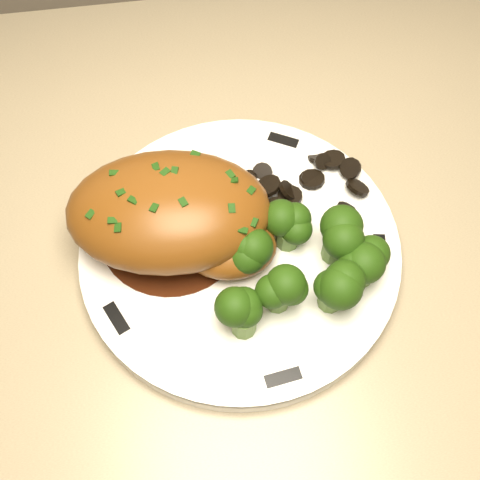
{
  "coord_description": "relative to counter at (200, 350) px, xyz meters",
  "views": [
    {
      "loc": [
        0.28,
        1.37,
        1.32
      ],
      "look_at": [
        0.32,
        1.62,
        0.85
      ],
      "focal_mm": 45.0,
      "sensor_mm": 36.0,
      "label": 1
    }
  ],
  "objects": [
    {
      "name": "counter",
      "position": [
        0.0,
        0.0,
        0.0
      ],
      "size": [
        1.91,
        0.64,
        0.95
      ],
      "color": "brown",
      "rests_on": "ground"
    },
    {
      "name": "plate",
      "position": [
        0.06,
        -0.05,
        0.42
      ],
      "size": [
        0.36,
        0.36,
        0.02
      ],
      "primitive_type": "cylinder",
      "rotation": [
        0.0,
        0.0,
        -0.29
      ],
      "color": "white",
      "rests_on": "counter"
    },
    {
      "name": "rim_accent_0",
      "position": [
        0.18,
        -0.08,
        0.43
      ],
      "size": [
        0.02,
        0.03,
        0.0
      ],
      "primitive_type": "cube",
      "rotation": [
        0.0,
        0.0,
        1.39
      ],
      "color": "black",
      "rests_on": "plate"
    },
    {
      "name": "rim_accent_1",
      "position": [
        0.12,
        0.06,
        0.43
      ],
      "size": [
        0.03,
        0.02,
        0.0
      ],
      "primitive_type": "cube",
      "rotation": [
        0.0,
        0.0,
        2.65
      ],
      "color": "black",
      "rests_on": "plate"
    },
    {
      "name": "rim_accent_2",
      "position": [
        -0.03,
        0.04,
        0.43
      ],
      "size": [
        0.03,
        0.03,
        0.0
      ],
      "primitive_type": "cube",
      "rotation": [
        0.0,
        0.0,
        3.91
      ],
      "color": "black",
      "rests_on": "plate"
    },
    {
      "name": "rim_accent_3",
      "position": [
        -0.06,
        -0.11,
        0.43
      ],
      "size": [
        0.02,
        0.03,
        0.0
      ],
      "primitive_type": "cube",
      "rotation": [
        0.0,
        0.0,
        5.16
      ],
      "color": "black",
      "rests_on": "plate"
    },
    {
      "name": "rim_accent_4",
      "position": [
        0.07,
        -0.18,
        0.43
      ],
      "size": [
        0.03,
        0.01,
        0.0
      ],
      "primitive_type": "cube",
      "rotation": [
        0.0,
        0.0,
        6.42
      ],
      "color": "black",
      "rests_on": "plate"
    },
    {
      "name": "gravy_pool",
      "position": [
        -0.0,
        -0.03,
        0.43
      ],
      "size": [
        0.13,
        0.13,
        0.0
      ],
      "primitive_type": "cylinder",
      "color": "#37160A",
      "rests_on": "plate"
    },
    {
      "name": "chicken_breast",
      "position": [
        0.0,
        -0.03,
        0.46
      ],
      "size": [
        0.19,
        0.14,
        0.07
      ],
      "rotation": [
        0.0,
        0.0,
        -0.12
      ],
      "color": "brown",
      "rests_on": "plate"
    },
    {
      "name": "mushroom_pile",
      "position": [
        0.12,
        -0.0,
        0.43
      ],
      "size": [
        0.1,
        0.07,
        0.03
      ],
      "color": "black",
      "rests_on": "plate"
    },
    {
      "name": "broccoli_florets",
      "position": [
        0.1,
        -0.09,
        0.46
      ],
      "size": [
        0.14,
        0.11,
        0.05
      ],
      "rotation": [
        0.0,
        0.0,
        -0.15
      ],
      "color": "#527330",
      "rests_on": "plate"
    }
  ]
}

